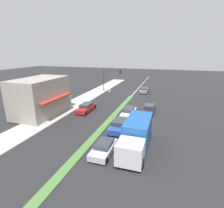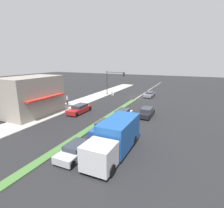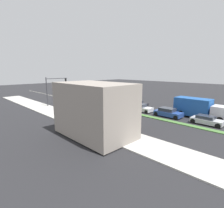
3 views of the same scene
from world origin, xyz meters
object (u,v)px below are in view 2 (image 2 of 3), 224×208
at_px(traffic_signal_main, 112,79).
at_px(sedan_dark, 146,112).
at_px(van_white, 122,115).
at_px(coupe_blue, 105,128).
at_px(sedan_silver, 76,150).
at_px(warning_aframe_sign, 113,94).
at_px(hatchback_red, 79,109).
at_px(suv_grey, 149,94).
at_px(delivery_truck, 115,137).
at_px(pedestrian, 67,100).

bearing_deg(traffic_signal_main, sedan_dark, 131.96).
distance_m(van_white, coupe_blue, 5.37).
distance_m(sedan_silver, coupe_blue, 5.50).
distance_m(warning_aframe_sign, hatchback_red, 14.92).
bearing_deg(hatchback_red, suv_grey, -112.94).
height_order(traffic_signal_main, coupe_blue, traffic_signal_main).
bearing_deg(van_white, delivery_truck, 107.60).
relative_size(sedan_silver, sedan_dark, 0.93).
xyz_separation_m(warning_aframe_sign, sedan_dark, (-11.03, 12.19, 0.19)).
bearing_deg(coupe_blue, suv_grey, -90.00).
height_order(warning_aframe_sign, suv_grey, suv_grey).
bearing_deg(sedan_dark, hatchback_red, 15.07).
bearing_deg(pedestrian, delivery_truck, 141.05).
xyz_separation_m(sedan_silver, van_white, (0.00, -10.87, 0.04)).
bearing_deg(suv_grey, warning_aframe_sign, 14.48).
xyz_separation_m(pedestrian, van_white, (-12.18, 3.28, -0.37)).
bearing_deg(sedan_silver, suv_grey, -90.00).
bearing_deg(coupe_blue, traffic_signal_main, -67.82).
height_order(sedan_silver, sedan_dark, sedan_dark).
xyz_separation_m(warning_aframe_sign, hatchback_red, (-1.03, 14.88, 0.21)).
height_order(delivery_truck, coupe_blue, delivery_truck).
bearing_deg(pedestrian, sedan_silver, 130.70).
height_order(coupe_blue, sedan_dark, coupe_blue).
bearing_deg(sedan_dark, van_white, 43.72).
bearing_deg(suv_grey, traffic_signal_main, 13.16).
xyz_separation_m(traffic_signal_main, delivery_truck, (-11.12, 23.87, -2.43)).
height_order(traffic_signal_main, pedestrian, traffic_signal_main).
height_order(pedestrian, suv_grey, pedestrian).
bearing_deg(delivery_truck, traffic_signal_main, -65.01).
bearing_deg(hatchback_red, sedan_silver, 123.54).
bearing_deg(suv_grey, van_white, 90.00).
bearing_deg(hatchback_red, van_white, -179.88).
bearing_deg(pedestrian, traffic_signal_main, -108.14).
relative_size(traffic_signal_main, sedan_silver, 1.46).
bearing_deg(van_white, coupe_blue, 90.00).
bearing_deg(van_white, pedestrian, -15.09).
relative_size(traffic_signal_main, delivery_truck, 0.75).
bearing_deg(sedan_dark, suv_grey, -78.93).
xyz_separation_m(sedan_dark, hatchback_red, (10.00, 2.69, 0.02)).
bearing_deg(sedan_dark, pedestrian, -2.32).
bearing_deg(van_white, sedan_dark, -136.28).
xyz_separation_m(pedestrian, coupe_blue, (-12.18, 8.66, -0.34)).
distance_m(traffic_signal_main, pedestrian, 12.72).
xyz_separation_m(warning_aframe_sign, sedan_silver, (-8.23, 25.74, 0.15)).
bearing_deg(warning_aframe_sign, sedan_silver, 107.73).
distance_m(sedan_silver, suv_grey, 27.87).
xyz_separation_m(pedestrian, delivery_truck, (-14.98, 12.11, 0.47)).
bearing_deg(delivery_truck, sedan_silver, 36.21).
height_order(warning_aframe_sign, delivery_truck, delivery_truck).
bearing_deg(delivery_truck, pedestrian, -38.95).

